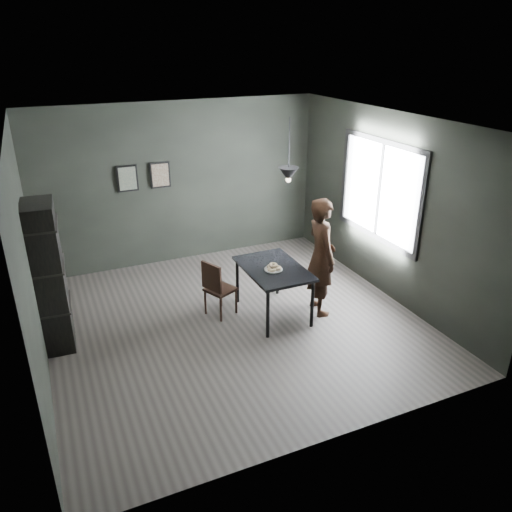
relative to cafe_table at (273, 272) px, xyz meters
name	(u,v)px	position (x,y,z in m)	size (l,w,h in m)	color
ground	(235,322)	(-0.60, 0.00, -0.67)	(5.00, 5.00, 0.00)	#3B3633
back_wall	(180,184)	(-0.60, 2.50, 0.73)	(5.00, 0.10, 2.80)	black
ceiling	(231,122)	(-0.60, 0.00, 2.13)	(5.00, 5.00, 0.02)	silver
window_assembly	(379,190)	(1.87, 0.20, 0.93)	(0.04, 1.96, 1.56)	white
cafe_table	(273,272)	(0.00, 0.00, 0.00)	(0.80, 1.20, 0.75)	black
white_plate	(273,270)	(-0.05, -0.08, 0.08)	(0.23, 0.23, 0.01)	white
donut_pile	(273,267)	(-0.05, -0.08, 0.12)	(0.21, 0.21, 0.10)	#F5E4BF
woman	(321,257)	(0.66, -0.19, 0.20)	(0.64, 0.42, 1.74)	black
wood_chair	(216,286)	(-0.77, 0.28, -0.18)	(0.49, 0.49, 0.86)	black
shelf_unit	(49,277)	(-2.92, 0.45, 0.30)	(0.37, 0.65, 1.95)	black
pendant_lamp	(288,174)	(0.25, 0.10, 1.38)	(0.28, 0.28, 0.86)	black
framed_print_left	(127,178)	(-1.50, 2.47, 0.93)	(0.34, 0.04, 0.44)	black
framed_print_right	(160,175)	(-0.95, 2.47, 0.93)	(0.34, 0.04, 0.44)	black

